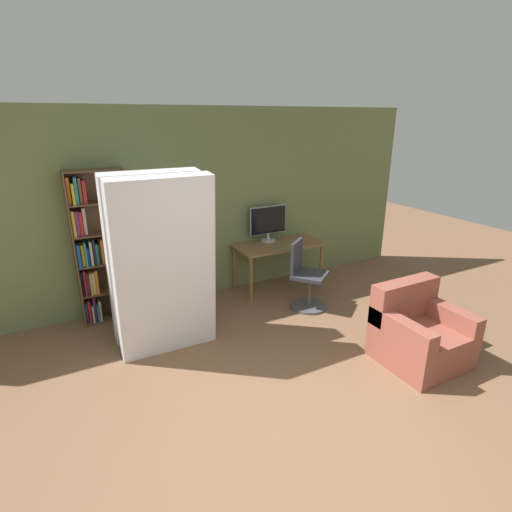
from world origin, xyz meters
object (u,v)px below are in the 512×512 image
Objects in this scene: office_chair at (306,280)px; bookshelf at (95,249)px; monitor at (268,222)px; mattress_near at (166,269)px; armchair at (418,333)px; mattress_far at (156,258)px.

bookshelf is (-2.58, 0.97, 0.58)m from office_chair.
mattress_near is (-1.93, -1.16, -0.02)m from monitor.
office_chair reaches higher than armchair.
monitor is 1.14m from office_chair.
monitor is at bearing 21.70° from mattress_far.
monitor is 2.25m from mattress_near.
bookshelf is 0.97× the size of mattress_far.
mattress_near is at bearing -148.90° from monitor.
mattress_near reaches higher than office_chair.
mattress_near is 2.84m from armchair.
bookshelf is 3.98m from armchair.
office_chair is 2.11m from mattress_near.
armchair is at bearing -41.93° from bookshelf.
armchair is (0.35, -1.66, -0.08)m from office_chair.
armchair is (2.92, -2.63, -0.65)m from bookshelf.
mattress_far reaches higher than monitor.
office_chair is 2.81m from bookshelf.
armchair is at bearing -78.21° from office_chair.
office_chair is at bearing -85.46° from monitor.
monitor is 0.30× the size of mattress_far.
mattress_far is at bearing 174.80° from office_chair.
mattress_near is (-2.00, -0.21, 0.61)m from office_chair.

